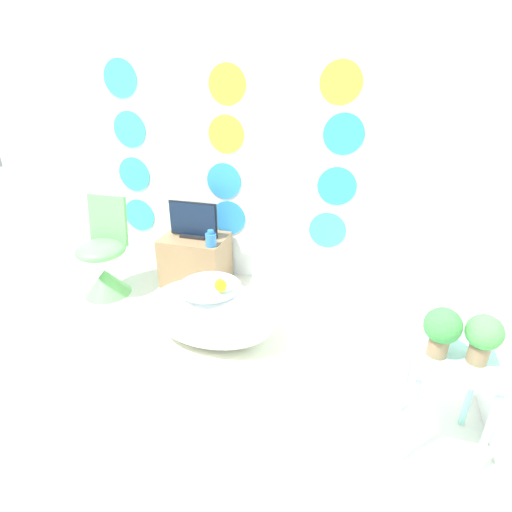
{
  "coord_description": "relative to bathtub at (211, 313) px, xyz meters",
  "views": [
    {
      "loc": [
        1.2,
        -1.26,
        1.81
      ],
      "look_at": [
        0.56,
        0.95,
        0.72
      ],
      "focal_mm": 28.0,
      "sensor_mm": 36.0,
      "label": 1
    }
  ],
  "objects": [
    {
      "name": "wall_back_dotted",
      "position": [
        -0.23,
        1.06,
        1.06
      ],
      "size": [
        4.94,
        0.05,
        2.6
      ],
      "color": "white",
      "rests_on": "ground_plane"
    },
    {
      "name": "tv",
      "position": [
        -0.47,
        0.8,
        0.36
      ],
      "size": [
        0.44,
        0.12,
        0.32
      ],
      "color": "black",
      "rests_on": "tv_cabinet"
    },
    {
      "name": "rubber_duck",
      "position": [
        0.11,
        -0.07,
        0.28
      ],
      "size": [
        0.08,
        0.09,
        0.1
      ],
      "color": "yellow",
      "rests_on": "bathtub"
    },
    {
      "name": "rug",
      "position": [
        -0.04,
        -0.05,
        -0.24
      ],
      "size": [
        1.13,
        0.98,
        0.01
      ],
      "color": "silver",
      "rests_on": "ground_plane"
    },
    {
      "name": "side_table",
      "position": [
        1.46,
        -0.48,
        0.21
      ],
      "size": [
        0.38,
        0.38,
        0.57
      ],
      "color": "#99E0D8",
      "rests_on": "ground_plane"
    },
    {
      "name": "bathtub",
      "position": [
        0.0,
        0.0,
        0.0
      ],
      "size": [
        0.93,
        0.53,
        0.47
      ],
      "color": "white",
      "rests_on": "ground_plane"
    },
    {
      "name": "tv_cabinet",
      "position": [
        -0.47,
        0.79,
        -0.01
      ],
      "size": [
        0.56,
        0.42,
        0.45
      ],
      "color": "#8E704C",
      "rests_on": "ground_plane"
    },
    {
      "name": "ground_plane",
      "position": [
        -0.23,
        -0.94,
        -0.24
      ],
      "size": [
        12.0,
        12.0,
        0.0
      ],
      "primitive_type": "plane",
      "color": "silver"
    },
    {
      "name": "potted_plant_left",
      "position": [
        1.37,
        -0.49,
        0.48
      ],
      "size": [
        0.17,
        0.17,
        0.25
      ],
      "color": "#8C6B4C",
      "rests_on": "side_table"
    },
    {
      "name": "chair",
      "position": [
        -1.14,
        0.39,
        0.03
      ],
      "size": [
        0.42,
        0.42,
        0.84
      ],
      "color": "#66C166",
      "rests_on": "ground_plane"
    },
    {
      "name": "potted_plant_right",
      "position": [
        1.54,
        -0.5,
        0.48
      ],
      "size": [
        0.16,
        0.16,
        0.25
      ],
      "color": "#8C6B4C",
      "rests_on": "side_table"
    },
    {
      "name": "vase",
      "position": [
        -0.25,
        0.65,
        0.27
      ],
      "size": [
        0.09,
        0.09,
        0.14
      ],
      "color": "#2D72B7",
      "rests_on": "tv_cabinet"
    }
  ]
}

